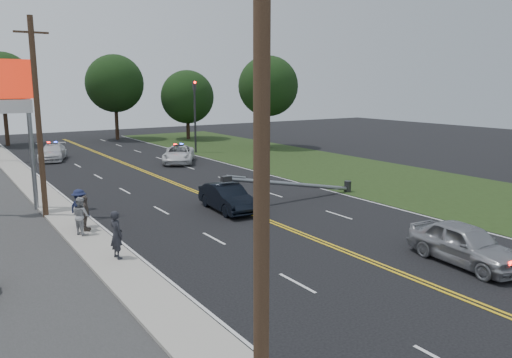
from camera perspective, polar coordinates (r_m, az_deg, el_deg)
ground at (r=21.28m, az=9.34°, el=-7.83°), size 120.00×120.00×0.00m
sidewalk at (r=26.21m, az=-20.34°, el=-4.66°), size 1.80×70.00×0.12m
grass_verge at (r=37.43m, az=14.31°, el=0.09°), size 12.00×80.00×0.01m
centerline_yellow at (r=29.12m, az=-4.04°, el=-2.59°), size 0.36×80.00×0.00m
pylon_sign at (r=28.97m, az=-27.02°, el=8.16°), size 3.20×0.35×8.00m
traffic_signal at (r=49.97m, az=-7.00°, el=7.81°), size 0.28×0.41×7.05m
fallen_streetlight at (r=29.57m, az=4.95°, el=-0.60°), size 9.36×0.44×1.91m
utility_pole_near at (r=8.32m, az=0.64°, el=-0.72°), size 1.60×0.28×10.00m
utility_pole_mid at (r=27.21m, az=-23.64°, el=6.40°), size 1.60×0.28×10.00m
tree_6 at (r=61.77m, az=-27.02°, el=9.84°), size 6.51×6.51×10.22m
tree_7 at (r=63.76m, az=-15.85°, el=10.45°), size 6.95×6.95×10.28m
tree_8 at (r=62.67m, az=-7.86°, el=9.27°), size 6.51×6.51×8.44m
tree_9 at (r=53.27m, az=1.41°, el=10.55°), size 6.31×6.31×9.68m
crashed_sedan at (r=26.93m, az=-3.31°, el=-2.12°), size 1.84×4.53×1.46m
waiting_sedan at (r=20.63m, az=22.81°, el=-6.86°), size 2.30×4.78×1.57m
emergency_a at (r=43.82m, az=-8.83°, el=2.80°), size 4.75×5.85×1.48m
emergency_b at (r=48.31m, az=-22.20°, el=2.84°), size 3.56×5.33×1.44m
bystander_a at (r=19.98m, az=-15.65°, el=-6.13°), size 0.54×0.74×1.88m
bystander_b at (r=23.61m, az=-19.38°, el=-3.97°), size 0.89×1.00×1.71m
bystander_c at (r=24.83m, az=-19.50°, el=-3.15°), size 1.12×1.34×1.81m
bystander_d at (r=24.11m, az=-18.94°, el=-3.73°), size 0.76×1.04×1.64m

